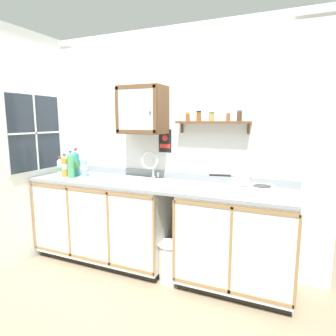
{
  "coord_description": "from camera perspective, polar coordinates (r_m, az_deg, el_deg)",
  "views": [
    {
      "loc": [
        1.32,
        -2.37,
        1.6
      ],
      "look_at": [
        0.11,
        0.4,
        1.1
      ],
      "focal_mm": 31.17,
      "sensor_mm": 36.0,
      "label": 1
    }
  ],
  "objects": [
    {
      "name": "bottle_juice_amber_0",
      "position": [
        3.57,
        -19.51,
        0.36
      ],
      "size": [
        0.08,
        0.08,
        0.26
      ],
      "color": "gold",
      "rests_on": "countertop"
    },
    {
      "name": "trash_bin",
      "position": [
        3.06,
        0.48,
        -17.76
      ],
      "size": [
        0.26,
        0.26,
        0.4
      ],
      "color": "silver",
      "rests_on": "ground"
    },
    {
      "name": "hot_plate_stove",
      "position": [
        2.74,
        15.89,
        -3.97
      ],
      "size": [
        0.39,
        0.28,
        0.07
      ],
      "color": "silver",
      "rests_on": "countertop"
    },
    {
      "name": "window",
      "position": [
        3.68,
        -24.55,
        6.25
      ],
      "size": [
        0.03,
        0.76,
        0.89
      ],
      "color": "#262D38"
    },
    {
      "name": "lower_cabinet_run",
      "position": [
        3.48,
        -12.12,
        -9.91
      ],
      "size": [
        1.57,
        0.62,
        0.93
      ],
      "color": "black",
      "rests_on": "ground"
    },
    {
      "name": "sink",
      "position": [
        3.14,
        -4.93,
        -2.97
      ],
      "size": [
        0.55,
        0.44,
        0.46
      ],
      "color": "silver",
      "rests_on": "countertop"
    },
    {
      "name": "wall_cabinet",
      "position": [
        3.19,
        -5.01,
        11.24
      ],
      "size": [
        0.5,
        0.34,
        0.5
      ],
      "color": "brown"
    },
    {
      "name": "lower_cabinet_run_right",
      "position": [
        2.92,
        13.37,
        -13.79
      ],
      "size": [
        1.06,
        0.62,
        0.93
      ],
      "color": "black",
      "rests_on": "ground"
    },
    {
      "name": "countertop",
      "position": [
        3.04,
        -2.83,
        -3.24
      ],
      "size": [
        2.8,
        0.65,
        0.03
      ],
      "primitive_type": "cube",
      "color": "gray",
      "rests_on": "lower_cabinet_run"
    },
    {
      "name": "back_wall",
      "position": [
        3.28,
        -0.28,
        4.0
      ],
      "size": [
        3.44,
        0.07,
        2.58
      ],
      "color": "white",
      "rests_on": "ground"
    },
    {
      "name": "bottle_soda_green_5",
      "position": [
        3.47,
        -18.45,
        0.57
      ],
      "size": [
        0.07,
        0.07,
        0.31
      ],
      "color": "#4CB266",
      "rests_on": "countertop"
    },
    {
      "name": "saucepan",
      "position": [
        2.75,
        13.98,
        -2.03
      ],
      "size": [
        0.39,
        0.2,
        0.09
      ],
      "color": "silver",
      "rests_on": "hot_plate_stove"
    },
    {
      "name": "side_wall_left",
      "position": [
        3.47,
        -29.5,
        2.93
      ],
      "size": [
        0.05,
        3.38,
        2.58
      ],
      "primitive_type": "cube",
      "color": "white",
      "rests_on": "ground"
    },
    {
      "name": "backsplash",
      "position": [
        3.29,
        -0.52,
        -1.28
      ],
      "size": [
        2.8,
        0.02,
        0.08
      ],
      "primitive_type": "cube",
      "color": "gray",
      "rests_on": "countertop"
    },
    {
      "name": "bottle_detergent_teal_4",
      "position": [
        3.58,
        -17.55,
        0.85
      ],
      "size": [
        0.07,
        0.07,
        0.31
      ],
      "color": "teal",
      "rests_on": "countertop"
    },
    {
      "name": "bottle_water_blue_1",
      "position": [
        3.5,
        -16.08,
        0.16
      ],
      "size": [
        0.08,
        0.08,
        0.24
      ],
      "color": "#8CB7E0",
      "rests_on": "countertop"
    },
    {
      "name": "spice_shelf",
      "position": [
        3.0,
        8.74,
        9.1
      ],
      "size": [
        0.75,
        0.14,
        0.23
      ],
      "color": "brown"
    },
    {
      "name": "bottle_opaque_white_3",
      "position": [
        3.71,
        -17.42,
        1.15
      ],
      "size": [
        0.08,
        0.08,
        0.31
      ],
      "color": "white",
      "rests_on": "countertop"
    },
    {
      "name": "bottle_water_clear_2",
      "position": [
        3.7,
        -20.31,
        0.2
      ],
      "size": [
        0.07,
        0.07,
        0.22
      ],
      "color": "silver",
      "rests_on": "countertop"
    },
    {
      "name": "floor",
      "position": [
        3.15,
        -5.09,
        -21.22
      ],
      "size": [
        5.84,
        5.84,
        0.0
      ],
      "primitive_type": "plane",
      "color": "gray",
      "rests_on": "ground"
    },
    {
      "name": "warning_sign",
      "position": [
        3.25,
        -0.58,
        5.29
      ],
      "size": [
        0.15,
        0.01,
        0.25
      ],
      "color": "black"
    }
  ]
}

